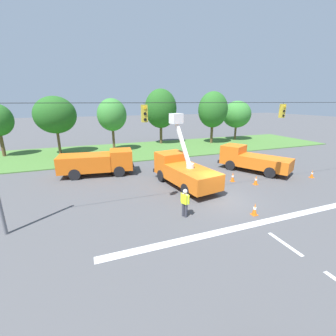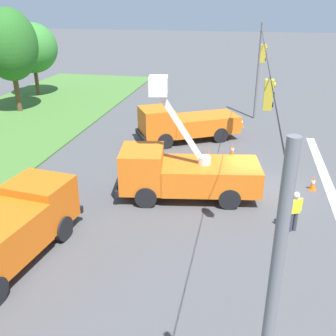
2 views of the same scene
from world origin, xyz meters
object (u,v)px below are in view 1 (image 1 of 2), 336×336
tree_centre (112,115)px  utility_truck_support_far (251,159)px  tree_far_east (213,110)px  road_worker (185,201)px  traffic_cone_foreground_right (256,180)px  utility_truck_support_near (98,162)px  traffic_cone_near_bucket (312,174)px  utility_truck_bucket_lift (183,170)px  tree_east (161,109)px  traffic_cone_lane_edge_a (233,177)px  traffic_cone_foreground_left (255,209)px  tree_east_end (237,114)px  tree_west (55,115)px

tree_centre → utility_truck_support_far: bearing=-50.9°
tree_far_east → utility_truck_support_far: bearing=-106.5°
road_worker → traffic_cone_foreground_right: (7.83, 2.87, -0.61)m
utility_truck_support_near → traffic_cone_near_bucket: size_ratio=9.73×
utility_truck_bucket_lift → tree_east: bearing=76.5°
tree_centre → utility_truck_support_far: 18.61m
tree_centre → tree_east: (7.95, 3.07, 0.63)m
utility_truck_support_far → traffic_cone_foreground_right: utility_truck_support_far is taller
traffic_cone_lane_edge_a → traffic_cone_foreground_left: bearing=-113.7°
utility_truck_bucket_lift → traffic_cone_near_bucket: utility_truck_bucket_lift is taller
utility_truck_bucket_lift → utility_truck_support_far: bearing=9.1°
utility_truck_support_near → traffic_cone_foreground_right: bearing=-31.4°
tree_east → traffic_cone_lane_edge_a: size_ratio=10.37×
tree_far_east → road_worker: (-14.42, -20.90, -4.40)m
tree_east_end → traffic_cone_foreground_left: (-16.05, -23.61, -4.12)m
utility_truck_support_far → tree_far_east: bearing=73.5°
tree_east_end → traffic_cone_foreground_right: bearing=-122.3°
tree_east → utility_truck_bucket_lift: tree_east is taller
traffic_cone_foreground_left → tree_far_east: bearing=65.0°
utility_truck_support_near → road_worker: (4.25, -10.25, -0.25)m
utility_truck_support_far → road_worker: utility_truck_support_far is taller
tree_east → traffic_cone_foreground_right: size_ratio=10.84×
utility_truck_support_far → traffic_cone_near_bucket: size_ratio=9.67×
tree_far_east → utility_truck_bucket_lift: 20.59m
traffic_cone_near_bucket → tree_centre: bearing=130.6°
utility_truck_support_far → tree_east: bearing=101.6°
tree_west → utility_truck_support_near: tree_west is taller
traffic_cone_lane_edge_a → traffic_cone_near_bucket: bearing=-13.0°
utility_truck_bucket_lift → utility_truck_support_far: (7.98, 1.28, -0.16)m
tree_centre → tree_far_east: (15.85, 0.55, 0.46)m
utility_truck_bucket_lift → utility_truck_support_far: size_ratio=1.00×
tree_east → utility_truck_support_far: size_ratio=1.24×
tree_west → utility_truck_bucket_lift: tree_west is taller
tree_east → utility_truck_bucket_lift: bearing=-103.5°
tree_centre → traffic_cone_near_bucket: tree_centre is taller
tree_east → utility_truck_bucket_lift: size_ratio=1.24×
tree_far_east → traffic_cone_near_bucket: bearing=-91.7°
traffic_cone_foreground_right → traffic_cone_lane_edge_a: 1.89m
utility_truck_bucket_lift → road_worker: size_ratio=3.92×
utility_truck_bucket_lift → utility_truck_support_far: utility_truck_bucket_lift is taller
traffic_cone_foreground_left → utility_truck_bucket_lift: bearing=107.7°
tree_far_east → traffic_cone_foreground_right: tree_far_east is taller
tree_centre → tree_west: bearing=176.2°
tree_east → tree_far_east: tree_east is taller
traffic_cone_near_bucket → traffic_cone_lane_edge_a: (-7.37, 1.70, 0.06)m
utility_truck_bucket_lift → traffic_cone_near_bucket: 12.08m
utility_truck_support_near → traffic_cone_foreground_left: size_ratio=9.06×
tree_centre → tree_east: 8.55m
tree_far_east → tree_east_end: bearing=13.8°
traffic_cone_lane_edge_a → utility_truck_support_near: bearing=150.6°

